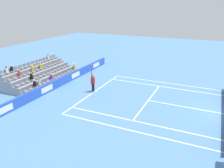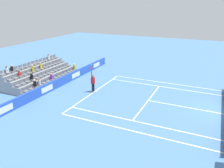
% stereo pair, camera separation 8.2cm
% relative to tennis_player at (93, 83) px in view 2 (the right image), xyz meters
% --- Properties ---
extents(line_baseline, '(10.97, 0.10, 0.01)m').
position_rel_tennis_player_xyz_m(line_baseline, '(-0.30, 0.08, -0.99)').
color(line_baseline, white).
rests_on(line_baseline, ground).
extents(line_service, '(8.23, 0.10, 0.01)m').
position_rel_tennis_player_xyz_m(line_service, '(-0.30, 5.57, -0.99)').
color(line_service, white).
rests_on(line_service, ground).
extents(line_centre_service, '(0.10, 6.40, 0.01)m').
position_rel_tennis_player_xyz_m(line_centre_service, '(-0.30, 8.77, -0.99)').
color(line_centre_service, white).
rests_on(line_centre_service, ground).
extents(line_singles_sideline_left, '(0.10, 11.89, 0.01)m').
position_rel_tennis_player_xyz_m(line_singles_sideline_left, '(3.81, 6.02, -0.99)').
color(line_singles_sideline_left, white).
rests_on(line_singles_sideline_left, ground).
extents(line_singles_sideline_right, '(0.10, 11.89, 0.01)m').
position_rel_tennis_player_xyz_m(line_singles_sideline_right, '(-4.42, 6.02, -0.99)').
color(line_singles_sideline_right, white).
rests_on(line_singles_sideline_right, ground).
extents(line_doubles_sideline_left, '(0.10, 11.89, 0.01)m').
position_rel_tennis_player_xyz_m(line_doubles_sideline_left, '(5.18, 6.02, -0.99)').
color(line_doubles_sideline_left, white).
rests_on(line_doubles_sideline_left, ground).
extents(line_doubles_sideline_right, '(0.10, 11.89, 0.01)m').
position_rel_tennis_player_xyz_m(line_doubles_sideline_right, '(-5.79, 6.02, -0.99)').
color(line_doubles_sideline_right, white).
rests_on(line_doubles_sideline_right, ground).
extents(line_centre_mark, '(0.10, 0.20, 0.01)m').
position_rel_tennis_player_xyz_m(line_centre_mark, '(-0.30, 0.18, -0.99)').
color(line_centre_mark, white).
rests_on(line_centre_mark, ground).
extents(sponsor_barrier, '(20.00, 0.22, 0.95)m').
position_rel_tennis_player_xyz_m(sponsor_barrier, '(-0.30, -3.99, -0.52)').
color(sponsor_barrier, blue).
rests_on(sponsor_barrier, ground).
extents(tennis_player, '(0.53, 0.36, 2.85)m').
position_rel_tennis_player_xyz_m(tennis_player, '(0.00, 0.00, 0.00)').
color(tennis_player, black).
rests_on(tennis_player, ground).
extents(stadium_stand, '(8.68, 3.80, 2.54)m').
position_rel_tennis_player_xyz_m(stadium_stand, '(-0.29, -6.93, -0.31)').
color(stadium_stand, gray).
rests_on(stadium_stand, ground).
extents(loose_tennis_ball, '(0.07, 0.07, 0.07)m').
position_rel_tennis_player_xyz_m(loose_tennis_ball, '(-1.60, 8.34, -0.96)').
color(loose_tennis_ball, '#D1E533').
rests_on(loose_tennis_ball, ground).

